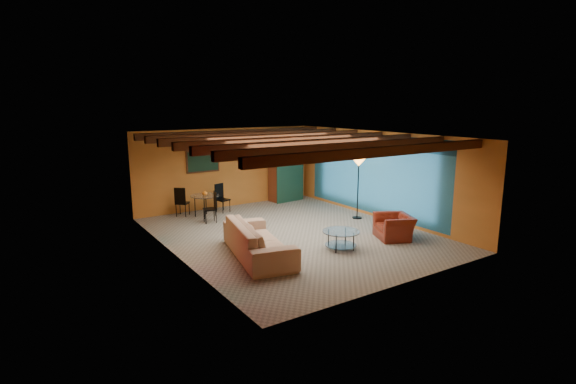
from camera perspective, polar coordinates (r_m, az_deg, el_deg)
room at (r=11.67m, az=0.24°, el=5.76°), size 6.52×8.01×2.71m
sofa at (r=10.30m, az=-3.92°, el=-6.22°), size 1.65×2.91×0.80m
armchair at (r=11.93m, az=13.70°, el=-4.44°), size 1.19×1.25×0.64m
coffee_table at (r=10.87m, az=6.93°, el=-6.23°), size 1.13×1.13×0.47m
dining_table at (r=14.02m, az=-10.79°, el=-1.28°), size 2.29×2.29×0.95m
armoire at (r=16.01m, az=-0.30°, el=2.60°), size 1.25×0.72×2.09m
floor_lamp at (r=13.64m, az=9.13°, el=0.42°), size 0.42×0.42×1.88m
ceiling_fan at (r=11.58m, az=0.55°, el=5.71°), size 1.50×1.50×0.44m
painting at (r=14.73m, az=-11.05°, el=3.97°), size 1.05×0.03×0.65m
potted_plant at (r=15.86m, az=-0.30°, el=7.20°), size 0.48×0.43×0.48m
vase at (r=13.90m, az=-10.87°, el=0.97°), size 0.21×0.21×0.17m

